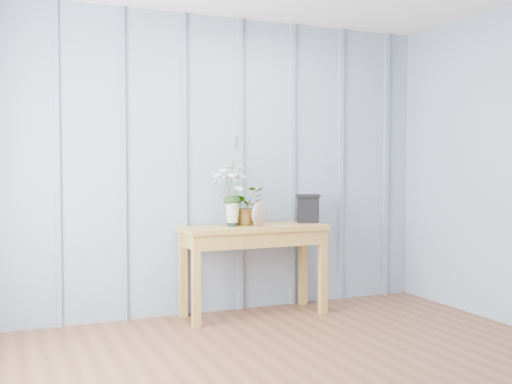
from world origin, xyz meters
name	(u,v)px	position (x,y,z in m)	size (l,w,h in m)	color
room_shell	(280,49)	(0.00, 0.92, 1.99)	(4.00, 4.50, 2.50)	#8C9DB1
sideboard	(254,239)	(0.27, 1.99, 0.64)	(1.20, 0.45, 0.75)	#A97F35
daisy_vase	(232,184)	(0.09, 2.01, 1.09)	(0.39, 0.29, 0.55)	black
spider_plant	(246,206)	(0.23, 2.07, 0.91)	(0.29, 0.25, 0.32)	#1B3813
felt_disc_vessel	(259,214)	(0.30, 1.93, 0.85)	(0.20, 0.06, 0.20)	#874255
carved_box	(308,208)	(0.80, 2.04, 0.88)	(0.25, 0.22, 0.25)	black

